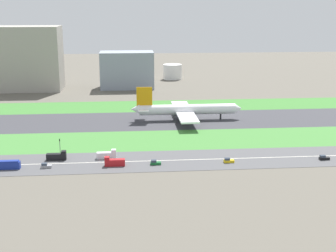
{
  "coord_description": "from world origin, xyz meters",
  "views": [
    {
      "loc": [
        -10.62,
        -264.38,
        64.61
      ],
      "look_at": [
        9.78,
        -36.5,
        6.0
      ],
      "focal_mm": 50.21,
      "sensor_mm": 36.0,
      "label": 1
    }
  ],
  "objects_px": {
    "car_1": "(46,166)",
    "truck_2": "(57,156)",
    "car_3": "(155,163)",
    "truck_0": "(107,155)",
    "fuel_tank_centre": "(172,72)",
    "bus_0": "(6,165)",
    "fuel_tank_west": "(138,70)",
    "airliner": "(185,110)",
    "traffic_light": "(60,145)",
    "terminal_building": "(24,58)",
    "car_5": "(228,161)",
    "car_6": "(324,158)",
    "truck_1": "(114,162)",
    "hangar_building": "(127,70)"
  },
  "relations": [
    {
      "from": "traffic_light",
      "to": "terminal_building",
      "type": "relative_size",
      "value": 0.13
    },
    {
      "from": "truck_1",
      "to": "car_5",
      "type": "bearing_deg",
      "value": -180.0
    },
    {
      "from": "car_3",
      "to": "fuel_tank_west",
      "type": "height_order",
      "value": "fuel_tank_west"
    },
    {
      "from": "truck_1",
      "to": "traffic_light",
      "type": "relative_size",
      "value": 1.17
    },
    {
      "from": "car_6",
      "to": "fuel_tank_centre",
      "type": "relative_size",
      "value": 0.26
    },
    {
      "from": "truck_0",
      "to": "traffic_light",
      "type": "bearing_deg",
      "value": 159.3
    },
    {
      "from": "car_3",
      "to": "truck_0",
      "type": "relative_size",
      "value": 0.52
    },
    {
      "from": "car_5",
      "to": "car_6",
      "type": "bearing_deg",
      "value": -180.0
    },
    {
      "from": "truck_2",
      "to": "car_5",
      "type": "distance_m",
      "value": 73.73
    },
    {
      "from": "car_6",
      "to": "traffic_light",
      "type": "xyz_separation_m",
      "value": [
        -114.7,
        17.99,
        3.37
      ]
    },
    {
      "from": "car_1",
      "to": "truck_0",
      "type": "xyz_separation_m",
      "value": [
        24.63,
        10.0,
        0.75
      ]
    },
    {
      "from": "fuel_tank_centre",
      "to": "fuel_tank_west",
      "type": "bearing_deg",
      "value": 180.0
    },
    {
      "from": "car_1",
      "to": "bus_0",
      "type": "xyz_separation_m",
      "value": [
        -16.1,
        0.0,
        0.9
      ]
    },
    {
      "from": "car_1",
      "to": "car_6",
      "type": "xyz_separation_m",
      "value": [
        118.18,
        0.0,
        0.0
      ]
    },
    {
      "from": "traffic_light",
      "to": "terminal_building",
      "type": "height_order",
      "value": "terminal_building"
    },
    {
      "from": "truck_2",
      "to": "fuel_tank_west",
      "type": "bearing_deg",
      "value": 79.79
    },
    {
      "from": "airliner",
      "to": "truck_1",
      "type": "relative_size",
      "value": 7.74
    },
    {
      "from": "car_5",
      "to": "bus_0",
      "type": "relative_size",
      "value": 0.38
    },
    {
      "from": "truck_1",
      "to": "hangar_building",
      "type": "height_order",
      "value": "hangar_building"
    },
    {
      "from": "terminal_building",
      "to": "hangar_building",
      "type": "bearing_deg",
      "value": 0.0
    },
    {
      "from": "car_5",
      "to": "hangar_building",
      "type": "relative_size",
      "value": 0.1
    },
    {
      "from": "car_3",
      "to": "fuel_tank_centre",
      "type": "relative_size",
      "value": 0.26
    },
    {
      "from": "car_3",
      "to": "bus_0",
      "type": "height_order",
      "value": "bus_0"
    },
    {
      "from": "traffic_light",
      "to": "fuel_tank_centre",
      "type": "xyz_separation_m",
      "value": [
        72.24,
        219.01,
        2.37
      ]
    },
    {
      "from": "bus_0",
      "to": "hangar_building",
      "type": "relative_size",
      "value": 0.27
    },
    {
      "from": "car_1",
      "to": "fuel_tank_centre",
      "type": "relative_size",
      "value": 0.26
    },
    {
      "from": "truck_2",
      "to": "terminal_building",
      "type": "xyz_separation_m",
      "value": [
        -48.82,
        182.0,
        23.1
      ]
    },
    {
      "from": "car_3",
      "to": "truck_1",
      "type": "height_order",
      "value": "truck_1"
    },
    {
      "from": "car_3",
      "to": "hangar_building",
      "type": "bearing_deg",
      "value": -86.85
    },
    {
      "from": "car_3",
      "to": "car_5",
      "type": "relative_size",
      "value": 1.0
    },
    {
      "from": "truck_0",
      "to": "fuel_tank_centre",
      "type": "distance_m",
      "value": 232.73
    },
    {
      "from": "car_6",
      "to": "traffic_light",
      "type": "height_order",
      "value": "traffic_light"
    },
    {
      "from": "truck_0",
      "to": "fuel_tank_centre",
      "type": "bearing_deg",
      "value": 77.32
    },
    {
      "from": "bus_0",
      "to": "fuel_tank_west",
      "type": "bearing_deg",
      "value": -104.24
    },
    {
      "from": "car_1",
      "to": "truck_2",
      "type": "xyz_separation_m",
      "value": [
        3.17,
        10.0,
        0.75
      ]
    },
    {
      "from": "truck_2",
      "to": "hangar_building",
      "type": "height_order",
      "value": "hangar_building"
    },
    {
      "from": "car_6",
      "to": "hangar_building",
      "type": "bearing_deg",
      "value": -66.43
    },
    {
      "from": "airliner",
      "to": "fuel_tank_west",
      "type": "relative_size",
      "value": 2.93
    },
    {
      "from": "car_1",
      "to": "truck_2",
      "type": "distance_m",
      "value": 10.52
    },
    {
      "from": "truck_2",
      "to": "fuel_tank_west",
      "type": "distance_m",
      "value": 230.76
    },
    {
      "from": "hangar_building",
      "to": "fuel_tank_centre",
      "type": "xyz_separation_m",
      "value": [
        41.29,
        45.0,
        -7.97
      ]
    },
    {
      "from": "truck_0",
      "to": "terminal_building",
      "type": "bearing_deg",
      "value": 111.12
    },
    {
      "from": "airliner",
      "to": "bus_0",
      "type": "bearing_deg",
      "value": -136.85
    },
    {
      "from": "traffic_light",
      "to": "fuel_tank_west",
      "type": "distance_m",
      "value": 222.78
    },
    {
      "from": "traffic_light",
      "to": "fuel_tank_west",
      "type": "relative_size",
      "value": 0.32
    },
    {
      "from": "car_1",
      "to": "car_6",
      "type": "height_order",
      "value": "same"
    },
    {
      "from": "airliner",
      "to": "terminal_building",
      "type": "distance_m",
      "value": 161.43
    },
    {
      "from": "airliner",
      "to": "car_1",
      "type": "relative_size",
      "value": 14.77
    },
    {
      "from": "airliner",
      "to": "truck_2",
      "type": "xyz_separation_m",
      "value": [
        -63.96,
        -68.0,
        -4.56
      ]
    },
    {
      "from": "car_3",
      "to": "bus_0",
      "type": "xyz_separation_m",
      "value": [
        -61.1,
        0.0,
        0.9
      ]
    }
  ]
}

